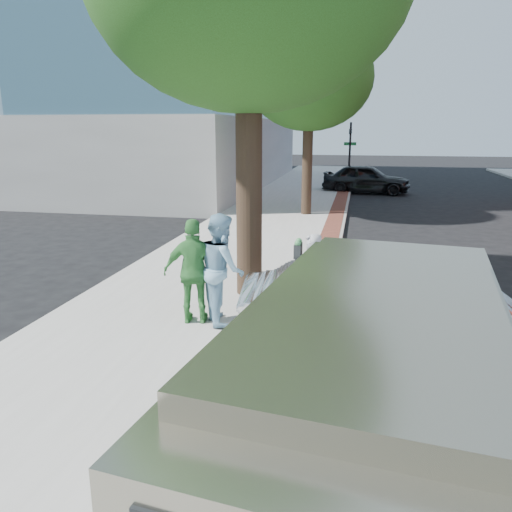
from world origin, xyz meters
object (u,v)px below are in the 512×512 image
(person_green, at_px, (195,272))
(person_gray, at_px, (311,278))
(van, at_px, (378,373))
(parking_meter, at_px, (298,262))
(bg_car, at_px, (366,179))
(person_officer, at_px, (222,268))
(sedan_silver, at_px, (383,309))

(person_green, bearing_deg, person_gray, -177.40)
(van, bearing_deg, parking_meter, 116.10)
(parking_meter, bearing_deg, person_gray, -13.20)
(parking_meter, distance_m, person_green, 1.81)
(bg_car, bearing_deg, van, -174.79)
(parking_meter, xyz_separation_m, person_officer, (-1.29, -0.35, -0.09))
(sedan_silver, bearing_deg, bg_car, -7.52)
(person_officer, height_order, person_green, person_officer)
(person_gray, bearing_deg, bg_car, 159.47)
(person_gray, height_order, person_green, person_green)
(person_officer, bearing_deg, sedan_silver, -127.70)
(parking_meter, bearing_deg, van, -71.52)
(person_officer, distance_m, bg_car, 20.17)
(parking_meter, height_order, van, van)
(person_gray, distance_m, van, 3.88)
(parking_meter, bearing_deg, bg_car, 86.13)
(person_officer, xyz_separation_m, van, (2.56, -3.44, 0.03))
(person_green, relative_size, van, 0.31)
(person_officer, xyz_separation_m, person_green, (-0.44, -0.15, -0.04))
(person_gray, xyz_separation_m, person_officer, (-1.53, -0.29, 0.18))
(sedan_silver, distance_m, van, 3.02)
(sedan_silver, bearing_deg, person_green, 76.68)
(person_officer, relative_size, van, 0.33)
(parking_meter, distance_m, van, 4.00)
(person_officer, bearing_deg, bg_car, -35.79)
(sedan_silver, xyz_separation_m, bg_car, (-0.13, 20.45, 0.05))
(bg_car, bearing_deg, person_green, 176.72)
(sedan_silver, relative_size, van, 0.76)
(sedan_silver, height_order, bg_car, bg_car)
(person_gray, height_order, van, van)
(person_gray, distance_m, bg_car, 19.73)
(van, bearing_deg, sedan_silver, 94.02)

